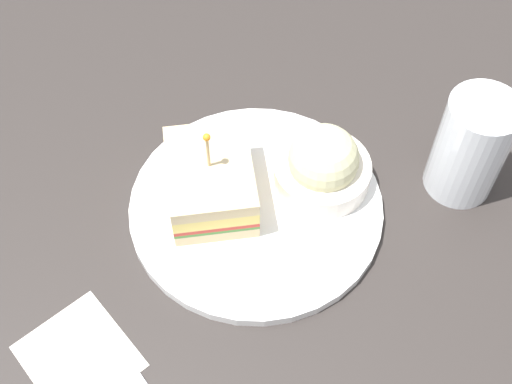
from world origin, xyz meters
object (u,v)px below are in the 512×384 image
plate (256,207)px  coleslaw_bowl (323,165)px  napkin (79,356)px  fork (125,375)px  sandwich_half_center (211,181)px  drink_glass (470,149)px

plate → coleslaw_bowl: coleslaw_bowl is taller
napkin → fork: fork is taller
sandwich_half_center → drink_glass: (-24.61, 3.74, 1.61)cm
coleslaw_bowl → napkin: (25.67, 11.87, -3.58)cm
plate → sandwich_half_center: bearing=-25.4°
drink_glass → napkin: (39.32, 8.90, -5.25)cm
plate → napkin: 21.56cm
coleslaw_bowl → fork: size_ratio=0.81×
drink_glass → coleslaw_bowl: bearing=-12.3°
napkin → coleslaw_bowl: bearing=-155.2°
coleslaw_bowl → drink_glass: size_ratio=0.84×
sandwich_half_center → napkin: size_ratio=1.21×
drink_glass → napkin: size_ratio=1.23×
drink_glass → napkin: drink_glass is taller
coleslaw_bowl → drink_glass: drink_glass is taller
napkin → fork: size_ratio=0.78×
drink_glass → fork: (35.67, 11.60, -5.15)cm
sandwich_half_center → coleslaw_bowl: 10.99cm
sandwich_half_center → drink_glass: size_ratio=0.98×
plate → napkin: plate is taller
drink_glass → fork: 37.86cm
napkin → sandwich_half_center: bearing=-139.3°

